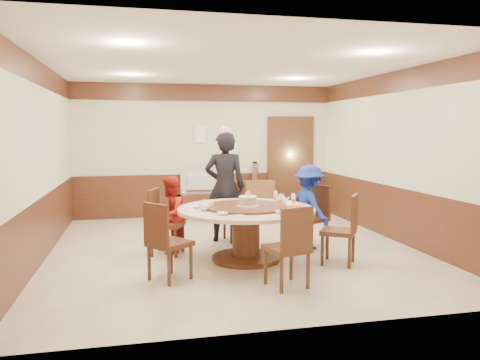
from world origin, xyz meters
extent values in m
plane|color=beige|center=(0.00, 0.00, 0.00)|extent=(6.00, 6.00, 0.00)
plane|color=white|center=(0.00, 0.00, 2.80)|extent=(6.00, 6.00, 0.00)
cube|color=beige|center=(0.00, 3.00, 1.40)|extent=(5.50, 0.04, 2.80)
cube|color=beige|center=(0.00, -3.00, 1.40)|extent=(5.50, 0.04, 2.80)
cube|color=beige|center=(-2.75, 0.00, 1.40)|extent=(0.04, 6.00, 2.80)
cube|color=beige|center=(2.75, 0.00, 1.40)|extent=(0.04, 6.00, 2.80)
cube|color=#492516|center=(0.00, 0.00, 0.45)|extent=(5.50, 6.00, 0.90)
cube|color=#492516|center=(0.00, 0.00, 2.62)|extent=(5.50, 6.00, 0.35)
cube|color=#492516|center=(1.90, 2.95, 1.05)|extent=(1.05, 0.08, 2.18)
cube|color=#8CD9A0|center=(1.90, 2.97, 1.05)|extent=(0.88, 0.02, 2.05)
cylinder|color=#492516|center=(0.05, -0.65, 0.03)|extent=(0.96, 0.96, 0.06)
cylinder|color=#492516|center=(0.05, -0.65, 0.35)|extent=(0.38, 0.38, 0.65)
cylinder|color=beige|center=(0.05, -0.65, 0.72)|extent=(1.92, 1.92, 0.05)
cylinder|color=#492516|center=(0.05, -0.65, 0.77)|extent=(1.18, 1.18, 0.03)
cube|color=#492516|center=(1.20, -0.15, 0.45)|extent=(0.58, 0.58, 0.06)
cube|color=#492516|center=(1.39, -0.07, 0.72)|extent=(0.21, 0.40, 0.50)
cube|color=#492516|center=(1.20, -0.15, 0.21)|extent=(0.36, 0.36, 0.42)
cube|color=#492516|center=(0.19, 0.55, 0.45)|extent=(0.49, 0.49, 0.06)
cube|color=#492516|center=(0.17, 0.76, 0.72)|extent=(0.42, 0.09, 0.50)
cube|color=#492516|center=(0.19, 0.55, 0.21)|extent=(0.36, 0.36, 0.42)
cube|color=#492516|center=(-1.01, -0.10, 0.45)|extent=(0.57, 0.57, 0.06)
cube|color=#492516|center=(-1.20, -0.02, 0.72)|extent=(0.20, 0.40, 0.50)
cube|color=#492516|center=(-1.01, -0.10, 0.21)|extent=(0.36, 0.36, 0.42)
cube|color=#492516|center=(-1.06, -1.30, 0.45)|extent=(0.62, 0.62, 0.06)
cube|color=#492516|center=(-1.22, -1.43, 0.72)|extent=(0.29, 0.35, 0.50)
cube|color=#492516|center=(-1.06, -1.30, 0.21)|extent=(0.36, 0.36, 0.42)
cube|color=#492516|center=(0.26, -1.85, 0.45)|extent=(0.53, 0.53, 0.06)
cube|color=#492516|center=(0.31, -2.05, 0.72)|extent=(0.42, 0.14, 0.50)
cube|color=#492516|center=(0.26, -1.85, 0.21)|extent=(0.36, 0.36, 0.42)
cube|color=#492516|center=(1.24, -1.10, 0.45)|extent=(0.61, 0.61, 0.06)
cube|color=#492516|center=(1.42, -1.22, 0.72)|extent=(0.27, 0.37, 0.50)
cube|color=#492516|center=(1.24, -1.10, 0.21)|extent=(0.36, 0.36, 0.42)
imported|color=black|center=(-0.02, 0.57, 0.91)|extent=(0.73, 0.55, 1.81)
imported|color=#AD1C17|center=(-0.96, -0.01, 0.58)|extent=(0.64, 0.70, 1.16)
imported|color=navy|center=(1.16, -0.19, 0.65)|extent=(0.66, 0.93, 1.30)
cylinder|color=white|center=(0.06, -0.70, 0.79)|extent=(0.31, 0.31, 0.01)
cylinder|color=tan|center=(0.06, -0.70, 0.85)|extent=(0.25, 0.25, 0.11)
cylinder|color=white|center=(0.06, -0.70, 0.91)|extent=(0.25, 0.25, 0.01)
sphere|color=pink|center=(0.06, -0.70, 0.95)|extent=(0.07, 0.07, 0.07)
ellipsoid|color=white|center=(-0.55, -0.76, 0.81)|extent=(0.17, 0.15, 0.13)
ellipsoid|color=white|center=(0.64, -0.42, 0.81)|extent=(0.17, 0.15, 0.13)
imported|color=white|center=(-0.49, -0.32, 0.77)|extent=(0.14, 0.14, 0.03)
imported|color=white|center=(0.37, -1.23, 0.77)|extent=(0.14, 0.14, 0.04)
imported|color=white|center=(-0.37, -1.15, 0.77)|extent=(0.14, 0.14, 0.03)
imported|color=white|center=(0.68, -0.84, 0.77)|extent=(0.15, 0.15, 0.05)
imported|color=white|center=(-0.63, -0.54, 0.77)|extent=(0.14, 0.14, 0.03)
cylinder|color=white|center=(-0.20, -1.30, 0.76)|extent=(0.18, 0.18, 0.01)
cylinder|color=white|center=(0.50, -0.15, 0.76)|extent=(0.18, 0.18, 0.01)
cube|color=white|center=(0.66, -0.96, 0.76)|extent=(0.30, 0.20, 0.02)
cube|color=#E9571A|center=(0.66, -0.96, 0.79)|extent=(0.24, 0.15, 0.04)
cylinder|color=white|center=(0.55, -0.67, 0.83)|extent=(0.06, 0.06, 0.16)
cylinder|color=white|center=(0.76, -0.62, 0.83)|extent=(0.06, 0.06, 0.16)
cylinder|color=white|center=(0.60, -0.26, 0.83)|extent=(0.06, 0.06, 0.16)
cube|color=#492516|center=(-0.14, 2.75, 0.25)|extent=(0.85, 0.45, 0.50)
imported|color=gray|center=(-0.14, 2.75, 0.74)|extent=(0.83, 0.19, 0.48)
cube|color=brown|center=(1.04, 2.78, 0.38)|extent=(0.80, 0.40, 0.75)
cylinder|color=silver|center=(1.04, 2.78, 0.94)|extent=(0.15, 0.15, 0.38)
cube|color=white|center=(-0.10, 2.96, 1.75)|extent=(0.25, 0.00, 0.35)
cube|color=white|center=(0.55, 2.96, 1.45)|extent=(0.30, 0.00, 0.22)
camera|label=1|loc=(-1.41, -6.95, 1.82)|focal=35.00mm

